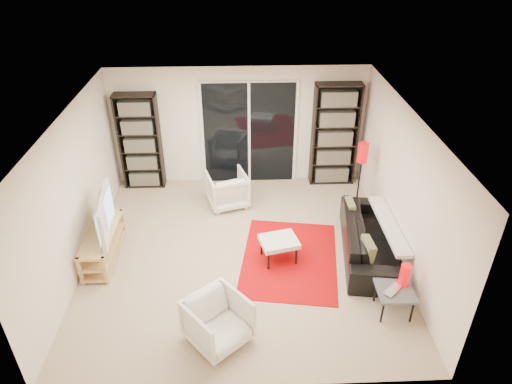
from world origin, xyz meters
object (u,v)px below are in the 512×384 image
bookshelf_right (335,135)px  bookshelf_left (140,142)px  tv_stand (103,244)px  side_table (395,292)px  armchair_front (218,321)px  armchair_back (227,189)px  floor_lamp (362,160)px  ottoman (279,242)px  sofa (370,238)px

bookshelf_right → bookshelf_left: bearing=180.0°
tv_stand → side_table: tv_stand is taller
tv_stand → armchair_front: 2.60m
armchair_back → floor_lamp: bearing=158.1°
ottoman → tv_stand: bearing=176.5°
tv_stand → floor_lamp: (4.42, 1.29, 0.77)m
armchair_back → bookshelf_left: bearing=-41.9°
sofa → floor_lamp: bearing=3.8°
bookshelf_right → tv_stand: size_ratio=1.57×
sofa → side_table: bearing=-171.5°
sofa → side_table: sofa is taller
bookshelf_left → bookshelf_right: (3.85, -0.00, 0.07)m
bookshelf_right → sofa: bookshelf_right is taller
bookshelf_right → armchair_front: size_ratio=2.88×
floor_lamp → tv_stand: bearing=-163.7°
side_table → armchair_front: bearing=-170.4°
tv_stand → sofa: size_ratio=0.63×
sofa → bookshelf_right: bearing=12.7°
armchair_front → sofa: bearing=-4.7°
side_table → floor_lamp: size_ratio=0.38×
ottoman → floor_lamp: bearing=42.5°
bookshelf_left → sofa: 4.75m
bookshelf_right → floor_lamp: size_ratio=1.55×
tv_stand → floor_lamp: 4.67m
bookshelf_left → armchair_front: bookshelf_left is taller
bookshelf_left → tv_stand: bookshelf_left is taller
floor_lamp → bookshelf_left: bearing=165.9°
armchair_back → floor_lamp: floor_lamp is taller
armchair_front → side_table: bearing=-30.4°
armchair_front → ottoman: bearing=20.2°
armchair_front → tv_stand: bearing=97.0°
sofa → armchair_front: bearing=133.5°
bookshelf_left → side_table: 5.52m
armchair_back → armchair_front: (-0.07, -3.30, -0.00)m
bookshelf_right → floor_lamp: (0.30, -1.04, -0.02)m
bookshelf_left → armchair_back: 1.99m
bookshelf_left → tv_stand: (-0.27, -2.34, -0.71)m
armchair_back → side_table: 3.72m
sofa → ottoman: size_ratio=3.14×
ottoman → side_table: (1.50, -1.19, 0.01)m
bookshelf_right → tv_stand: bookshelf_right is taller
tv_stand → armchair_back: 2.50m
armchair_back → sofa: bearing=129.3°
armchair_front → ottoman: 1.85m
side_table → bookshelf_right: bearing=93.0°
armchair_back → armchair_front: size_ratio=1.00×
bookshelf_right → armchair_back: bookshelf_right is taller
side_table → ottoman: bearing=141.5°
bookshelf_right → floor_lamp: 1.08m
ottoman → bookshelf_left: bearing=135.4°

